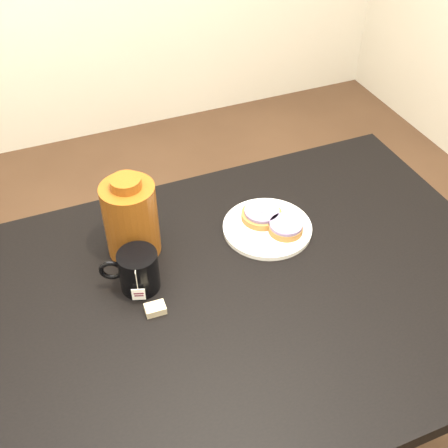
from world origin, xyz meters
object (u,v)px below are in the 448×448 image
object	(u,v)px
teabag_pouch	(155,309)
plate	(267,227)
bagel_front	(286,227)
table	(222,319)
bagel_package	(131,218)
mug	(138,271)
bagel_back	(262,214)

from	to	relation	value
teabag_pouch	plate	bearing A→B (deg)	23.46
bagel_front	teabag_pouch	bearing A→B (deg)	-163.11
table	bagel_package	world-z (taller)	bagel_package
table	plate	bearing A→B (deg)	40.70
mug	teabag_pouch	size ratio (longest dim) A/B	3.20
bagel_back	bagel_package	bearing A→B (deg)	175.67
bagel_back	bagel_front	world-z (taller)	same
bagel_back	teabag_pouch	xyz separation A→B (m)	(-0.34, -0.18, -0.02)
table	bagel_package	distance (m)	0.32
mug	bagel_package	xyz separation A→B (m)	(0.02, 0.12, 0.05)
mug	teabag_pouch	world-z (taller)	mug
plate	mug	bearing A→B (deg)	-169.91
table	bagel_front	size ratio (longest dim) A/B	11.77
table	mug	world-z (taller)	mug
plate	bagel_front	distance (m)	0.05
plate	teabag_pouch	distance (m)	0.38
plate	bagel_package	size ratio (longest dim) A/B	1.05
bagel_package	teabag_pouch	bearing A→B (deg)	-93.30
teabag_pouch	bagel_package	size ratio (longest dim) A/B	0.21
mug	bagel_package	distance (m)	0.13
bagel_front	teabag_pouch	xyz separation A→B (m)	(-0.38, -0.12, -0.02)
plate	teabag_pouch	xyz separation A→B (m)	(-0.35, -0.15, 0.00)
plate	bagel_front	xyz separation A→B (m)	(0.03, -0.03, 0.02)
bagel_front	bagel_package	size ratio (longest dim) A/B	0.55
teabag_pouch	bagel_back	bearing A→B (deg)	28.11
bagel_back	table	bearing A→B (deg)	-133.81
bagel_front	teabag_pouch	distance (m)	0.40
table	bagel_package	xyz separation A→B (m)	(-0.14, 0.22, 0.18)
teabag_pouch	table	bearing A→B (deg)	-5.58
bagel_back	teabag_pouch	world-z (taller)	bagel_back
bagel_back	bagel_front	xyz separation A→B (m)	(0.03, -0.07, 0.00)
bagel_front	mug	bearing A→B (deg)	-175.80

